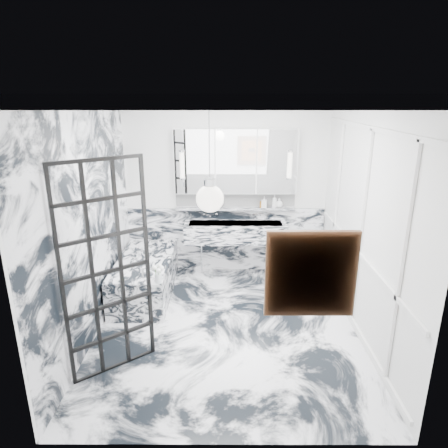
{
  "coord_description": "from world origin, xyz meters",
  "views": [
    {
      "loc": [
        -0.01,
        -4.41,
        2.79
      ],
      "look_at": [
        -0.03,
        0.5,
        1.2
      ],
      "focal_mm": 32.0,
      "sensor_mm": 36.0,
      "label": 1
    }
  ],
  "objects_px": {
    "trough_sink": "(235,232)",
    "bathtub": "(146,276)",
    "mirror_cabinet": "(236,162)",
    "crittall_door": "(107,272)"
  },
  "relations": [
    {
      "from": "trough_sink",
      "to": "bathtub",
      "type": "height_order",
      "value": "trough_sink"
    },
    {
      "from": "trough_sink",
      "to": "bathtub",
      "type": "relative_size",
      "value": 0.97
    },
    {
      "from": "mirror_cabinet",
      "to": "bathtub",
      "type": "xyz_separation_m",
      "value": [
        -1.32,
        -0.83,
        -1.54
      ]
    },
    {
      "from": "trough_sink",
      "to": "bathtub",
      "type": "distance_m",
      "value": 1.55
    },
    {
      "from": "crittall_door",
      "to": "bathtub",
      "type": "height_order",
      "value": "crittall_door"
    },
    {
      "from": "crittall_door",
      "to": "mirror_cabinet",
      "type": "height_order",
      "value": "mirror_cabinet"
    },
    {
      "from": "trough_sink",
      "to": "mirror_cabinet",
      "type": "xyz_separation_m",
      "value": [
        -0.0,
        0.17,
        1.09
      ]
    },
    {
      "from": "trough_sink",
      "to": "mirror_cabinet",
      "type": "height_order",
      "value": "mirror_cabinet"
    },
    {
      "from": "crittall_door",
      "to": "mirror_cabinet",
      "type": "xyz_separation_m",
      "value": [
        1.34,
        2.51,
        0.7
      ]
    },
    {
      "from": "crittall_door",
      "to": "trough_sink",
      "type": "relative_size",
      "value": 1.4
    }
  ]
}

